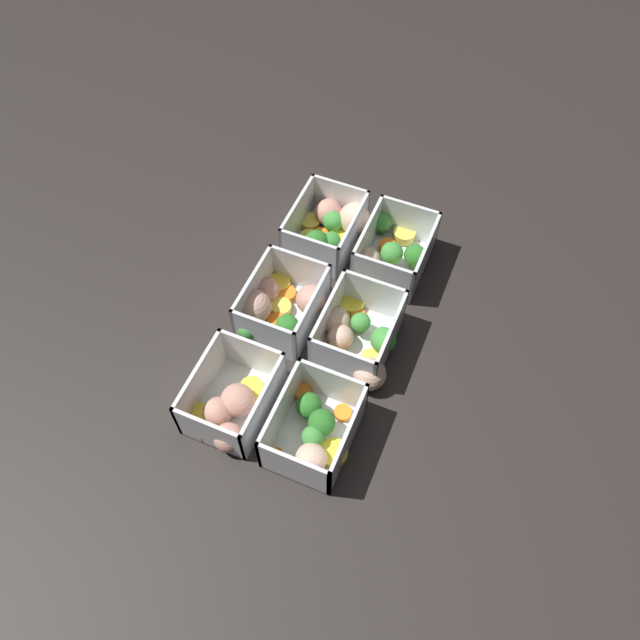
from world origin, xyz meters
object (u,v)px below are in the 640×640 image
Objects in this scene: container_far_left at (391,252)px; container_far_right at (314,431)px; container_near_right at (230,405)px; container_near_center at (278,306)px; container_far_center at (358,338)px; container_near_left at (332,226)px.

container_far_right is (0.32, 0.01, 0.00)m from container_far_left.
container_far_left is at bearing 161.63° from container_near_right.
container_far_right is (0.16, 0.13, 0.00)m from container_near_center.
container_near_left is at bearing -147.77° from container_far_center.
container_near_center is at bearing -36.50° from container_far_left.
container_far_right is at bearing 18.60° from container_near_left.
container_near_left and container_near_center have the same top height.
container_far_left is at bearing 143.50° from container_near_center.
container_far_center is (0.18, 0.11, -0.00)m from container_near_left.
container_near_right is at bearing -85.35° from container_far_right.
container_near_center is 0.82× the size of container_far_center.
container_far_left is (0.01, 0.10, -0.00)m from container_near_left.
container_far_center is 1.27× the size of container_far_right.
container_far_center is at bearing 143.98° from container_near_right.
container_near_center is 0.20m from container_far_left.
container_near_right is 0.93× the size of container_far_left.
container_near_left is 0.21m from container_far_center.
container_near_center is at bearing -92.89° from container_far_center.
container_near_center and container_near_right have the same top height.
container_near_right and container_far_center have the same top height.
container_near_right is at bearing -36.02° from container_far_center.
container_near_center is 1.04× the size of container_far_right.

